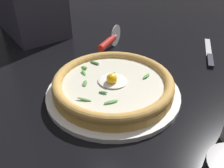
% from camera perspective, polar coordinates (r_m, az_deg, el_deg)
% --- Properties ---
extents(ground_plane, '(2.40, 2.40, 0.03)m').
position_cam_1_polar(ground_plane, '(0.57, 4.09, -5.51)').
color(ground_plane, black).
rests_on(ground_plane, ground).
extents(pizza_plate, '(0.33, 0.33, 0.01)m').
position_cam_1_polar(pizza_plate, '(0.58, 0.00, -2.13)').
color(pizza_plate, white).
rests_on(pizza_plate, ground).
extents(pizza, '(0.29, 0.29, 0.05)m').
position_cam_1_polar(pizza, '(0.57, -0.00, -0.07)').
color(pizza, gold).
rests_on(pizza, pizza_plate).
extents(pizza_cutter, '(0.05, 0.15, 0.07)m').
position_cam_1_polar(pizza_cutter, '(0.78, -0.60, 10.55)').
color(pizza_cutter, silver).
rests_on(pizza_cutter, ground).
extents(table_knife, '(0.11, 0.22, 0.01)m').
position_cam_1_polar(table_knife, '(0.82, 22.78, 6.40)').
color(table_knife, silver).
rests_on(table_knife, ground).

